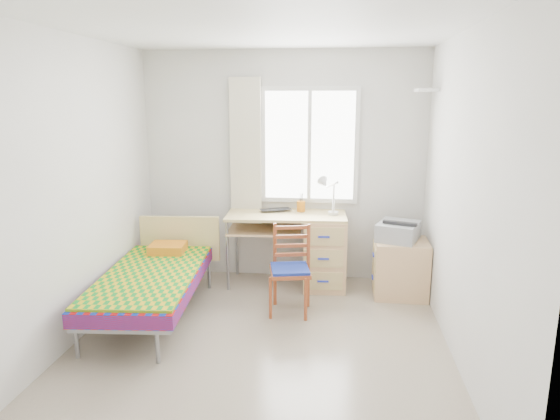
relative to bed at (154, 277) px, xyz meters
The scene contains 17 objects.
floor 1.26m from the bed, 23.18° to the right, with size 3.50×3.50×0.00m, color #BCAD93.
ceiling 2.52m from the bed, 23.18° to the right, with size 3.50×3.50×0.00m, color white.
wall_back 1.92m from the bed, 49.11° to the left, with size 3.20×3.20×0.00m, color silver.
wall_left 1.14m from the bed, 136.26° to the right, with size 3.50×3.50×0.00m, color silver.
wall_right 2.89m from the bed, ahead, with size 3.50×3.50×0.00m, color silver.
window 2.21m from the bed, 41.73° to the left, with size 1.10×0.04×1.30m.
curtain 1.75m from the bed, 60.40° to the left, with size 0.35×0.05×1.70m, color beige.
floating_shelf 3.27m from the bed, 19.65° to the left, with size 0.20×0.32×0.03m, color white.
bed is the anchor object (origin of this frame).
desk 1.81m from the bed, 32.40° to the left, with size 1.34×0.67×0.82m.
chair 1.33m from the bed, 11.37° to the left, with size 0.44×0.44×0.87m.
cabinet 2.55m from the bed, 18.20° to the left, with size 0.57×0.50×0.61m.
printer 2.54m from the bed, 19.28° to the left, with size 0.52×0.56×0.20m.
laptop 1.55m from the bed, 44.48° to the left, with size 0.35×0.22×0.03m, color black.
pen_cup 1.80m from the bed, 40.11° to the left, with size 0.09×0.09×0.12m, color orange.
task_lamp 1.98m from the bed, 28.40° to the left, with size 0.24×0.33×0.45m.
book 1.36m from the bed, 45.49° to the left, with size 0.18×0.25×0.02m, color gray.
Camera 1 is at (0.63, -3.89, 2.07)m, focal length 32.00 mm.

